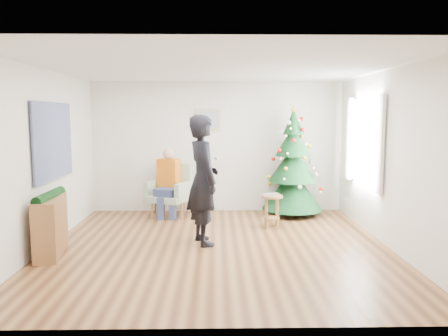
{
  "coord_description": "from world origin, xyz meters",
  "views": [
    {
      "loc": [
        -0.03,
        -6.27,
        1.92
      ],
      "look_at": [
        0.1,
        0.6,
        1.1
      ],
      "focal_mm": 35.0,
      "sensor_mm": 36.0,
      "label": 1
    }
  ],
  "objects_px": {
    "standing_man": "(203,180)",
    "christmas_tree": "(293,166)",
    "armchair": "(170,197)",
    "console": "(51,226)",
    "stool": "(272,211)"
  },
  "relations": [
    {
      "from": "armchair",
      "to": "console",
      "type": "distance_m",
      "value": 2.75
    },
    {
      "from": "stool",
      "to": "armchair",
      "type": "relative_size",
      "value": 0.57
    },
    {
      "from": "console",
      "to": "armchair",
      "type": "bearing_deg",
      "value": 49.25
    },
    {
      "from": "christmas_tree",
      "to": "console",
      "type": "height_order",
      "value": "christmas_tree"
    },
    {
      "from": "stool",
      "to": "armchair",
      "type": "distance_m",
      "value": 2.08
    },
    {
      "from": "christmas_tree",
      "to": "console",
      "type": "distance_m",
      "value": 4.52
    },
    {
      "from": "christmas_tree",
      "to": "standing_man",
      "type": "distance_m",
      "value": 2.55
    },
    {
      "from": "armchair",
      "to": "standing_man",
      "type": "bearing_deg",
      "value": -46.04
    },
    {
      "from": "christmas_tree",
      "to": "stool",
      "type": "xyz_separation_m",
      "value": [
        -0.53,
        -0.99,
        -0.67
      ]
    },
    {
      "from": "stool",
      "to": "armchair",
      "type": "xyz_separation_m",
      "value": [
        -1.85,
        0.95,
        0.08
      ]
    },
    {
      "from": "armchair",
      "to": "console",
      "type": "xyz_separation_m",
      "value": [
        -1.41,
        -2.36,
        0.03
      ]
    },
    {
      "from": "christmas_tree",
      "to": "console",
      "type": "xyz_separation_m",
      "value": [
        -3.79,
        -2.4,
        -0.56
      ]
    },
    {
      "from": "standing_man",
      "to": "christmas_tree",
      "type": "bearing_deg",
      "value": -60.47
    },
    {
      "from": "standing_man",
      "to": "console",
      "type": "bearing_deg",
      "value": 83.84
    },
    {
      "from": "christmas_tree",
      "to": "armchair",
      "type": "xyz_separation_m",
      "value": [
        -2.38,
        -0.04,
        -0.59
      ]
    }
  ]
}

